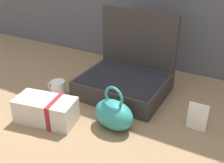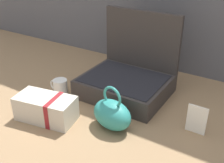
{
  "view_description": "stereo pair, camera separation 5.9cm",
  "coord_description": "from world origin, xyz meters",
  "views": [
    {
      "loc": [
        0.49,
        -0.96,
        0.71
      ],
      "look_at": [
        -0.03,
        -0.02,
        0.15
      ],
      "focal_mm": 44.46,
      "sensor_mm": 36.0,
      "label": 1
    },
    {
      "loc": [
        0.54,
        -0.93,
        0.71
      ],
      "look_at": [
        -0.03,
        -0.02,
        0.15
      ],
      "focal_mm": 44.46,
      "sensor_mm": 36.0,
      "label": 2
    }
  ],
  "objects": [
    {
      "name": "ground_plane",
      "position": [
        0.0,
        0.0,
        0.0
      ],
      "size": [
        6.0,
        6.0,
        0.0
      ],
      "primitive_type": "plane",
      "color": "#8C6D4C"
    },
    {
      "name": "open_suitcase",
      "position": [
        -0.05,
        0.18,
        0.08
      ],
      "size": [
        0.42,
        0.35,
        0.39
      ],
      "color": "#332D2B",
      "rests_on": "ground_plane"
    },
    {
      "name": "teal_pouch_handbag",
      "position": [
        0.04,
        -0.12,
        0.07
      ],
      "size": [
        0.2,
        0.15,
        0.19
      ],
      "color": "teal",
      "rests_on": "ground_plane"
    },
    {
      "name": "cream_toiletry_bag",
      "position": [
        -0.23,
        -0.22,
        0.05
      ],
      "size": [
        0.28,
        0.17,
        0.11
      ],
      "color": "beige",
      "rests_on": "ground_plane"
    },
    {
      "name": "coffee_mug",
      "position": [
        -0.33,
        -0.03,
        0.04
      ],
      "size": [
        0.1,
        0.07,
        0.08
      ],
      "color": "white",
      "rests_on": "ground_plane"
    },
    {
      "name": "info_card_left",
      "position": [
        0.35,
        0.03,
        0.06
      ],
      "size": [
        0.08,
        0.01,
        0.13
      ],
      "primitive_type": "cube",
      "rotation": [
        0.0,
        0.0,
        0.0
      ],
      "color": "white",
      "rests_on": "ground_plane"
    }
  ]
}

